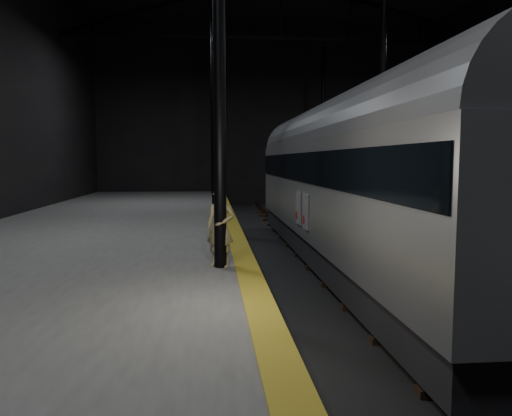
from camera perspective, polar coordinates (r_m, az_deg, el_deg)
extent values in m
plane|color=black|center=(15.22, 10.18, -6.87)|extent=(44.00, 44.00, 0.00)
cube|color=#4F4F4D|center=(15.00, -18.73, -5.31)|extent=(9.00, 43.80, 1.00)
cube|color=olive|center=(14.52, -2.23, -3.35)|extent=(0.50, 43.80, 0.01)
cube|color=#3F3328|center=(15.02, 7.53, -6.34)|extent=(0.08, 43.00, 0.14)
cube|color=#3F3328|center=(15.39, 12.79, -6.13)|extent=(0.08, 43.00, 0.14)
cube|color=black|center=(15.21, 10.19, -6.65)|extent=(2.40, 42.00, 0.12)
cylinder|color=black|center=(10.70, -4.26, 20.47)|extent=(0.26, 0.26, 10.00)
cylinder|color=black|center=(22.50, -4.82, 12.52)|extent=(0.26, 0.26, 10.00)
cylinder|color=black|center=(23.82, 14.22, 11.98)|extent=(0.26, 0.26, 10.00)
cylinder|color=black|center=(34.44, -4.98, 10.06)|extent=(0.26, 0.26, 10.00)
cylinder|color=black|center=(35.31, 7.64, 9.92)|extent=(0.26, 0.26, 10.00)
cube|color=black|center=(29.40, 2.86, 18.77)|extent=(23.60, 0.15, 0.18)
cube|color=#9A9DA2|center=(15.01, 10.23, 2.12)|extent=(2.70, 18.63, 2.79)
cube|color=black|center=(15.21, 10.11, -4.48)|extent=(2.47, 18.26, 0.79)
cube|color=black|center=(14.98, 10.27, 4.61)|extent=(2.76, 18.35, 0.84)
cylinder|color=slate|center=(14.99, 10.32, 7.46)|extent=(2.65, 18.44, 2.65)
cube|color=black|center=(9.35, 21.00, -13.29)|extent=(1.68, 2.05, 0.33)
cube|color=black|center=(21.54, 5.51, -2.43)|extent=(1.68, 2.05, 0.33)
cube|color=silver|center=(13.83, 5.70, -0.42)|extent=(0.04, 0.70, 0.98)
cube|color=silver|center=(14.92, 4.88, 0.01)|extent=(0.04, 0.70, 0.98)
cylinder|color=#A71C14|center=(14.02, 5.48, -1.30)|extent=(0.03, 0.24, 0.24)
cylinder|color=#A71C14|center=(15.11, 4.69, -0.81)|extent=(0.03, 0.24, 0.24)
imported|color=tan|center=(10.48, -4.11, -2.25)|extent=(0.70, 0.58, 1.65)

